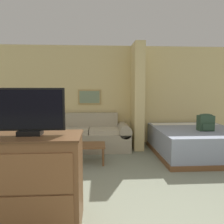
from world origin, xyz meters
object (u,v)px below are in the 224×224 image
(couch, at_px, (89,136))
(bed, at_px, (196,142))
(coffee_table, at_px, (89,147))
(table_lamp, at_px, (42,117))
(tv, at_px, (29,112))
(backpack, at_px, (206,122))
(tv_dresser, at_px, (32,181))

(couch, distance_m, bed, 2.50)
(couch, distance_m, coffee_table, 0.98)
(coffee_table, bearing_deg, table_lamp, 140.41)
(couch, xyz_separation_m, coffee_table, (0.03, -0.98, 0.00))
(tv, relative_size, backpack, 1.99)
(table_lamp, height_order, tv_dresser, tv_dresser)
(tv_dresser, bearing_deg, backpack, 36.19)
(coffee_table, height_order, backpack, backpack)
(coffee_table, relative_size, table_lamp, 1.57)
(bed, bearing_deg, tv, -140.38)
(table_lamp, distance_m, tv, 3.09)
(table_lamp, xyz_separation_m, bed, (3.56, -0.57, -0.51))
(tv_dresser, distance_m, bed, 3.79)
(tv_dresser, bearing_deg, coffee_table, 75.71)
(bed, relative_size, backpack, 5.33)
(table_lamp, height_order, backpack, backpack)
(coffee_table, xyz_separation_m, tv_dresser, (-0.52, -2.03, 0.17))
(couch, relative_size, coffee_table, 3.06)
(tv_dresser, xyz_separation_m, backpack, (3.02, 2.21, 0.28))
(coffee_table, relative_size, tv_dresser, 0.61)
(couch, height_order, bed, couch)
(table_lamp, bearing_deg, tv_dresser, -77.78)
(tv, distance_m, backpack, 3.77)
(bed, distance_m, backpack, 0.54)
(coffee_table, relative_size, tv, 0.90)
(table_lamp, bearing_deg, couch, 0.92)
(bed, bearing_deg, table_lamp, 170.85)
(tv, bearing_deg, bed, 39.62)
(coffee_table, height_order, bed, bed)
(backpack, bearing_deg, tv, -143.82)
(table_lamp, height_order, tv, tv)
(couch, bearing_deg, bed, -13.69)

